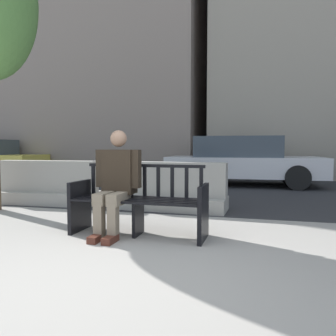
% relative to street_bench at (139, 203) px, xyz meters
% --- Properties ---
extents(ground_plane, '(200.00, 200.00, 0.00)m').
position_rel_street_bench_xyz_m(ground_plane, '(0.29, -1.41, -0.40)').
color(ground_plane, gray).
extents(street_asphalt, '(120.00, 12.00, 0.01)m').
position_rel_street_bench_xyz_m(street_asphalt, '(0.29, 7.29, -0.39)').
color(street_asphalt, '#28282B').
rests_on(street_asphalt, ground).
extents(street_bench, '(1.70, 0.58, 0.88)m').
position_rel_street_bench_xyz_m(street_bench, '(0.00, 0.00, 0.00)').
color(street_bench, black).
rests_on(street_bench, ground).
extents(seated_person, '(0.58, 0.73, 1.31)m').
position_rel_street_bench_xyz_m(seated_person, '(-0.28, -0.05, 0.29)').
color(seated_person, '#2D2319').
rests_on(seated_person, ground).
extents(jersey_barrier_centre, '(2.03, 0.78, 0.84)m').
position_rel_street_bench_xyz_m(jersey_barrier_centre, '(-0.04, 1.72, -0.06)').
color(jersey_barrier_centre, gray).
rests_on(jersey_barrier_centre, ground).
extents(jersey_barrier_left, '(2.03, 0.77, 0.84)m').
position_rel_street_bench_xyz_m(jersey_barrier_left, '(-2.49, 1.71, -0.06)').
color(jersey_barrier_left, '#9E998E').
rests_on(jersey_barrier_left, ground).
extents(car_sedan_mid, '(4.37, 2.07, 1.40)m').
position_rel_street_bench_xyz_m(car_sedan_mid, '(1.08, 5.83, 0.31)').
color(car_sedan_mid, silver).
rests_on(car_sedan_mid, ground).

